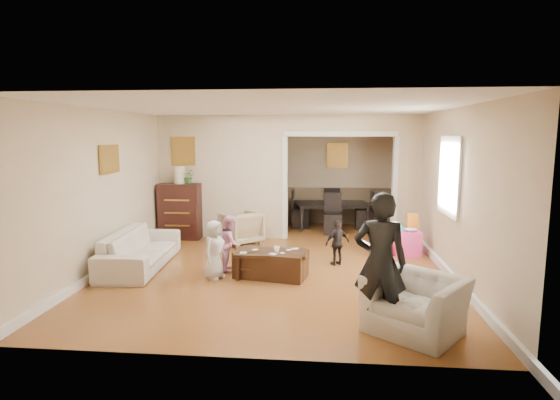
# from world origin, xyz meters

# --- Properties ---
(floor) EXTENTS (7.00, 7.00, 0.00)m
(floor) POSITION_xyz_m (0.00, 0.00, 0.00)
(floor) COLOR #A06229
(floor) RESTS_ON ground
(partition_left) EXTENTS (2.75, 0.18, 2.60)m
(partition_left) POSITION_xyz_m (-1.38, 1.80, 1.30)
(partition_left) COLOR beige
(partition_left) RESTS_ON ground
(partition_right) EXTENTS (0.55, 0.18, 2.60)m
(partition_right) POSITION_xyz_m (2.48, 1.80, 1.30)
(partition_right) COLOR beige
(partition_right) RESTS_ON ground
(partition_header) EXTENTS (2.22, 0.18, 0.35)m
(partition_header) POSITION_xyz_m (1.10, 1.80, 2.42)
(partition_header) COLOR beige
(partition_header) RESTS_ON partition_right
(window_pane) EXTENTS (0.03, 0.95, 1.10)m
(window_pane) POSITION_xyz_m (2.73, -0.40, 1.55)
(window_pane) COLOR white
(window_pane) RESTS_ON ground
(framed_art_partition) EXTENTS (0.45, 0.03, 0.55)m
(framed_art_partition) POSITION_xyz_m (-2.20, 1.70, 1.85)
(framed_art_partition) COLOR brown
(framed_art_partition) RESTS_ON partition_left
(framed_art_sofa_wall) EXTENTS (0.03, 0.55, 0.40)m
(framed_art_sofa_wall) POSITION_xyz_m (-2.71, -0.60, 1.80)
(framed_art_sofa_wall) COLOR brown
(framed_art_alcove) EXTENTS (0.45, 0.03, 0.55)m
(framed_art_alcove) POSITION_xyz_m (1.10, 3.44, 1.70)
(framed_art_alcove) COLOR brown
(sofa) EXTENTS (0.94, 2.13, 0.61)m
(sofa) POSITION_xyz_m (-2.27, -0.58, 0.30)
(sofa) COLOR beige
(sofa) RESTS_ON ground
(armchair_back) EXTENTS (1.00, 1.00, 0.65)m
(armchair_back) POSITION_xyz_m (-0.89, 1.18, 0.33)
(armchair_back) COLOR tan
(armchair_back) RESTS_ON ground
(armchair_front) EXTENTS (1.30, 1.28, 0.64)m
(armchair_front) POSITION_xyz_m (1.79, -2.72, 0.32)
(armchair_front) COLOR beige
(armchair_front) RESTS_ON ground
(dresser) EXTENTS (0.86, 0.48, 1.18)m
(dresser) POSITION_xyz_m (-2.25, 1.56, 0.59)
(dresser) COLOR black
(dresser) RESTS_ON ground
(table_lamp) EXTENTS (0.22, 0.22, 0.36)m
(table_lamp) POSITION_xyz_m (-2.25, 1.56, 1.36)
(table_lamp) COLOR #F1E5C4
(table_lamp) RESTS_ON dresser
(potted_plant) EXTENTS (0.28, 0.24, 0.31)m
(potted_plant) POSITION_xyz_m (-2.05, 1.56, 1.33)
(potted_plant) COLOR #41692E
(potted_plant) RESTS_ON dresser
(coffee_table) EXTENTS (1.17, 0.74, 0.41)m
(coffee_table) POSITION_xyz_m (-0.04, -0.91, 0.20)
(coffee_table) COLOR #381D12
(coffee_table) RESTS_ON ground
(coffee_cup) EXTENTS (0.11, 0.11, 0.09)m
(coffee_cup) POSITION_xyz_m (0.06, -0.96, 0.45)
(coffee_cup) COLOR white
(coffee_cup) RESTS_ON coffee_table
(play_table) EXTENTS (0.51, 0.51, 0.45)m
(play_table) POSITION_xyz_m (2.29, 0.64, 0.23)
(play_table) COLOR #FF43A4
(play_table) RESTS_ON ground
(cereal_box) EXTENTS (0.21, 0.09, 0.30)m
(cereal_box) POSITION_xyz_m (2.41, 0.74, 0.60)
(cereal_box) COLOR gold
(cereal_box) RESTS_ON play_table
(cyan_cup) EXTENTS (0.08, 0.08, 0.08)m
(cyan_cup) POSITION_xyz_m (2.19, 0.59, 0.49)
(cyan_cup) COLOR #2AD3CB
(cyan_cup) RESTS_ON play_table
(toy_block) EXTENTS (0.10, 0.09, 0.05)m
(toy_block) POSITION_xyz_m (2.17, 0.76, 0.48)
(toy_block) COLOR red
(toy_block) RESTS_ON play_table
(play_bowl) EXTENTS (0.24, 0.24, 0.05)m
(play_bowl) POSITION_xyz_m (2.34, 0.52, 0.48)
(play_bowl) COLOR white
(play_bowl) RESTS_ON play_table
(dining_table) EXTENTS (1.83, 1.21, 0.60)m
(dining_table) POSITION_xyz_m (0.99, 2.93, 0.30)
(dining_table) COLOR black
(dining_table) RESTS_ON ground
(adult_person) EXTENTS (0.63, 0.46, 1.59)m
(adult_person) POSITION_xyz_m (1.38, -2.75, 0.79)
(adult_person) COLOR black
(adult_person) RESTS_ON ground
(child_kneel_a) EXTENTS (0.43, 0.52, 0.90)m
(child_kneel_a) POSITION_xyz_m (-0.89, -1.06, 0.45)
(child_kneel_a) COLOR silver
(child_kneel_a) RESTS_ON ground
(child_kneel_b) EXTENTS (0.40, 0.48, 0.90)m
(child_kneel_b) POSITION_xyz_m (-0.74, -0.61, 0.45)
(child_kneel_b) COLOR pink
(child_kneel_b) RESTS_ON ground
(child_toddler) EXTENTS (0.48, 0.38, 0.77)m
(child_toddler) POSITION_xyz_m (1.01, -0.16, 0.38)
(child_toddler) COLOR black
(child_toddler) RESTS_ON ground
(craft_papers) EXTENTS (0.88, 0.47, 0.00)m
(craft_papers) POSITION_xyz_m (-0.02, -0.92, 0.41)
(craft_papers) COLOR white
(craft_papers) RESTS_ON coffee_table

